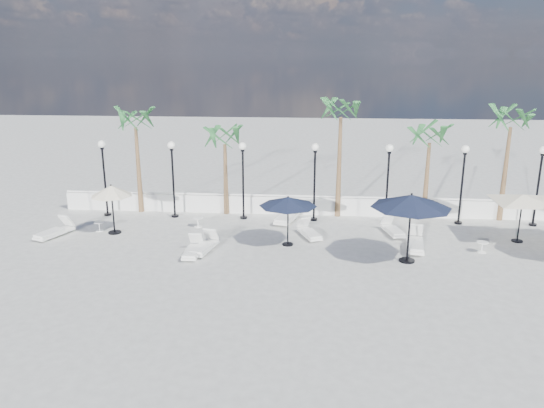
# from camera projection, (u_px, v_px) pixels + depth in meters

# --- Properties ---
(ground) EXTENTS (100.00, 100.00, 0.00)m
(ground) POSITION_uv_depth(u_px,v_px,m) (313.00, 272.00, 20.03)
(ground) COLOR #989793
(ground) RESTS_ON ground
(balustrade) EXTENTS (26.00, 0.30, 1.01)m
(balustrade) POSITION_uv_depth(u_px,v_px,m) (314.00, 206.00, 27.09)
(balustrade) COLOR silver
(balustrade) RESTS_ON ground
(lamppost_0) EXTENTS (0.36, 0.36, 3.84)m
(lamppost_0) POSITION_uv_depth(u_px,v_px,m) (104.00, 167.00, 26.39)
(lamppost_0) COLOR black
(lamppost_0) RESTS_ON ground
(lamppost_1) EXTENTS (0.36, 0.36, 3.84)m
(lamppost_1) POSITION_uv_depth(u_px,v_px,m) (173.00, 169.00, 26.12)
(lamppost_1) COLOR black
(lamppost_1) RESTS_ON ground
(lamppost_2) EXTENTS (0.36, 0.36, 3.84)m
(lamppost_2) POSITION_uv_depth(u_px,v_px,m) (243.00, 170.00, 25.85)
(lamppost_2) COLOR black
(lamppost_2) RESTS_ON ground
(lamppost_3) EXTENTS (0.36, 0.36, 3.84)m
(lamppost_3) POSITION_uv_depth(u_px,v_px,m) (315.00, 171.00, 25.58)
(lamppost_3) COLOR black
(lamppost_3) RESTS_ON ground
(lamppost_4) EXTENTS (0.36, 0.36, 3.84)m
(lamppost_4) POSITION_uv_depth(u_px,v_px,m) (388.00, 172.00, 25.31)
(lamppost_4) COLOR black
(lamppost_4) RESTS_ON ground
(lamppost_5) EXTENTS (0.36, 0.36, 3.84)m
(lamppost_5) POSITION_uv_depth(u_px,v_px,m) (463.00, 174.00, 25.04)
(lamppost_5) COLOR black
(lamppost_5) RESTS_ON ground
(lamppost_6) EXTENTS (0.36, 0.36, 3.84)m
(lamppost_6) POSITION_uv_depth(u_px,v_px,m) (540.00, 175.00, 24.77)
(lamppost_6) COLOR black
(lamppost_6) RESTS_ON ground
(palm_0) EXTENTS (2.60, 2.60, 5.50)m
(palm_0) POSITION_uv_depth(u_px,v_px,m) (135.00, 125.00, 26.48)
(palm_0) COLOR brown
(palm_0) RESTS_ON ground
(palm_1) EXTENTS (2.60, 2.60, 4.70)m
(palm_1) POSITION_uv_depth(u_px,v_px,m) (225.00, 141.00, 26.35)
(palm_1) COLOR brown
(palm_1) RESTS_ON ground
(palm_2) EXTENTS (2.60, 2.60, 6.10)m
(palm_2) POSITION_uv_depth(u_px,v_px,m) (341.00, 115.00, 25.54)
(palm_2) COLOR brown
(palm_2) RESTS_ON ground
(palm_3) EXTENTS (2.60, 2.60, 4.90)m
(palm_3) POSITION_uv_depth(u_px,v_px,m) (430.00, 140.00, 25.52)
(palm_3) COLOR brown
(palm_3) RESTS_ON ground
(palm_4) EXTENTS (2.60, 2.60, 5.70)m
(palm_4) POSITION_uv_depth(u_px,v_px,m) (511.00, 124.00, 25.02)
(palm_4) COLOR brown
(palm_4) RESTS_ON ground
(lounger_0) EXTENTS (0.98, 1.99, 0.71)m
(lounger_0) POSITION_uv_depth(u_px,v_px,m) (204.00, 246.00, 22.05)
(lounger_0) COLOR silver
(lounger_0) RESTS_ON ground
(lounger_1) EXTENTS (1.27, 2.05, 0.73)m
(lounger_1) POSITION_uv_depth(u_px,v_px,m) (54.00, 231.00, 23.86)
(lounger_1) COLOR silver
(lounger_1) RESTS_ON ground
(lounger_2) EXTENTS (0.61, 1.79, 0.67)m
(lounger_2) POSITION_uv_depth(u_px,v_px,m) (193.00, 250.00, 21.66)
(lounger_2) COLOR silver
(lounger_2) RESTS_ON ground
(lounger_3) EXTENTS (1.20, 1.84, 0.66)m
(lounger_3) POSITION_uv_depth(u_px,v_px,m) (309.00, 232.00, 23.80)
(lounger_3) COLOR silver
(lounger_3) RESTS_ON ground
(lounger_4) EXTENTS (1.29, 2.28, 0.81)m
(lounger_4) POSITION_uv_depth(u_px,v_px,m) (288.00, 216.00, 26.02)
(lounger_4) COLOR silver
(lounger_4) RESTS_ON ground
(lounger_5) EXTENTS (0.98, 2.19, 0.79)m
(lounger_5) POSITION_uv_depth(u_px,v_px,m) (415.00, 243.00, 22.34)
(lounger_5) COLOR silver
(lounger_5) RESTS_ON ground
(lounger_6) EXTENTS (0.97, 1.84, 0.66)m
(lounger_6) POSITION_uv_depth(u_px,v_px,m) (393.00, 229.00, 24.20)
(lounger_6) COLOR silver
(lounger_6) RESTS_ON ground
(side_table_0) EXTENTS (0.45, 0.45, 0.43)m
(side_table_0) POSITION_uv_depth(u_px,v_px,m) (99.00, 226.00, 24.60)
(side_table_0) COLOR silver
(side_table_0) RESTS_ON ground
(side_table_1) EXTENTS (0.49, 0.49, 0.47)m
(side_table_1) POSITION_uv_depth(u_px,v_px,m) (198.00, 221.00, 25.15)
(side_table_1) COLOR silver
(side_table_1) RESTS_ON ground
(side_table_2) EXTENTS (0.48, 0.48, 0.46)m
(side_table_2) POSITION_uv_depth(u_px,v_px,m) (482.00, 246.00, 21.92)
(side_table_2) COLOR silver
(side_table_2) RESTS_ON ground
(parasol_navy_left) EXTENTS (2.48, 2.48, 2.19)m
(parasol_navy_left) POSITION_uv_depth(u_px,v_px,m) (288.00, 202.00, 22.35)
(parasol_navy_left) COLOR black
(parasol_navy_left) RESTS_ON ground
(parasol_navy_mid) EXTENTS (3.13, 3.13, 2.81)m
(parasol_navy_mid) POSITION_uv_depth(u_px,v_px,m) (411.00, 202.00, 20.39)
(parasol_navy_mid) COLOR black
(parasol_navy_mid) RESTS_ON ground
(parasol_cream_sq_a) EXTENTS (4.68, 4.68, 2.30)m
(parasol_cream_sq_a) POSITION_uv_depth(u_px,v_px,m) (523.00, 195.00, 22.69)
(parasol_cream_sq_a) COLOR black
(parasol_cream_sq_a) RESTS_ON ground
(parasol_cream_small) EXTENTS (1.88, 1.88, 2.31)m
(parasol_cream_small) POSITION_uv_depth(u_px,v_px,m) (111.00, 192.00, 23.84)
(parasol_cream_small) COLOR black
(parasol_cream_small) RESTS_ON ground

